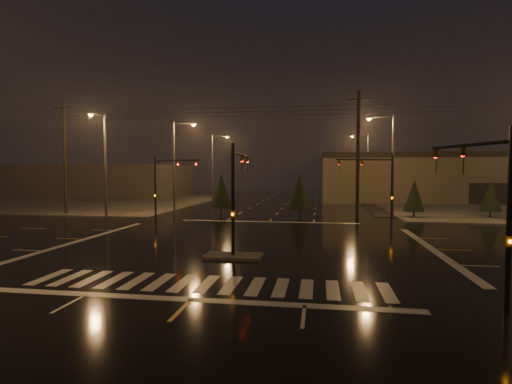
% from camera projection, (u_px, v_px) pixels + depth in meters
% --- Properties ---
extents(ground, '(140.00, 140.00, 0.00)m').
position_uv_depth(ground, '(247.00, 244.00, 24.95)').
color(ground, black).
rests_on(ground, ground).
extents(sidewalk_nw, '(36.00, 36.00, 0.12)m').
position_uv_depth(sidewalk_nw, '(85.00, 201.00, 59.23)').
color(sidewalk_nw, '#494641').
rests_on(sidewalk_nw, ground).
extents(median_island, '(3.00, 1.60, 0.15)m').
position_uv_depth(median_island, '(233.00, 256.00, 21.00)').
color(median_island, '#494641').
rests_on(median_island, ground).
extents(crosswalk, '(15.00, 2.60, 0.01)m').
position_uv_depth(crosswalk, '(207.00, 284.00, 16.07)').
color(crosswalk, beige).
rests_on(crosswalk, ground).
extents(stop_bar_near, '(16.00, 0.50, 0.01)m').
position_uv_depth(stop_bar_near, '(191.00, 300.00, 14.10)').
color(stop_bar_near, beige).
rests_on(stop_bar_near, ground).
extents(stop_bar_far, '(16.00, 0.50, 0.01)m').
position_uv_depth(stop_bar_far, '(269.00, 222.00, 35.80)').
color(stop_bar_far, beige).
rests_on(stop_bar_far, ground).
extents(retail_building, '(60.20, 28.30, 7.20)m').
position_uv_depth(retail_building, '(510.00, 176.00, 64.63)').
color(retail_building, '#6E654F').
rests_on(retail_building, ground).
extents(commercial_block, '(30.00, 18.00, 5.60)m').
position_uv_depth(commercial_block, '(97.00, 181.00, 71.71)').
color(commercial_block, '#443E3C').
rests_on(commercial_block, ground).
extents(signal_mast_median, '(0.25, 4.59, 6.00)m').
position_uv_depth(signal_mast_median, '(237.00, 186.00, 21.73)').
color(signal_mast_median, black).
rests_on(signal_mast_median, ground).
extents(signal_mast_ne, '(4.84, 1.86, 6.00)m').
position_uv_depth(signal_mast_ne, '(380.00, 180.00, 33.26)').
color(signal_mast_ne, black).
rests_on(signal_mast_ne, ground).
extents(signal_mast_nw, '(4.84, 1.86, 6.00)m').
position_uv_depth(signal_mast_nw, '(164.00, 179.00, 36.24)').
color(signal_mast_nw, black).
rests_on(signal_mast_nw, ground).
extents(signal_mast_se, '(1.55, 3.87, 6.00)m').
position_uv_depth(signal_mast_se, '(491.00, 196.00, 13.54)').
color(signal_mast_se, black).
rests_on(signal_mast_se, ground).
extents(streetlight_1, '(2.77, 0.32, 10.00)m').
position_uv_depth(streetlight_1, '(177.00, 160.00, 44.15)').
color(streetlight_1, '#38383A').
rests_on(streetlight_1, ground).
extents(streetlight_2, '(2.77, 0.32, 10.00)m').
position_uv_depth(streetlight_2, '(214.00, 163.00, 59.93)').
color(streetlight_2, '#38383A').
rests_on(streetlight_2, ground).
extents(streetlight_3, '(2.77, 0.32, 10.00)m').
position_uv_depth(streetlight_3, '(390.00, 158.00, 38.68)').
color(streetlight_3, '#38383A').
rests_on(streetlight_3, ground).
extents(streetlight_4, '(2.77, 0.32, 10.00)m').
position_uv_depth(streetlight_4, '(366.00, 163.00, 58.40)').
color(streetlight_4, '#38383A').
rests_on(streetlight_4, ground).
extents(streetlight_5, '(0.32, 2.77, 10.00)m').
position_uv_depth(streetlight_5, '(103.00, 158.00, 38.18)').
color(streetlight_5, '#38383A').
rests_on(streetlight_5, ground).
extents(utility_pole_0, '(2.20, 0.32, 12.00)m').
position_uv_depth(utility_pole_0, '(65.00, 156.00, 41.88)').
color(utility_pole_0, black).
rests_on(utility_pole_0, ground).
extents(utility_pole_1, '(2.20, 0.32, 12.00)m').
position_uv_depth(utility_pole_1, '(358.00, 154.00, 37.19)').
color(utility_pole_1, black).
rests_on(utility_pole_1, ground).
extents(conifer_0, '(1.95, 1.95, 3.75)m').
position_uv_depth(conifer_0, '(414.00, 195.00, 38.40)').
color(conifer_0, black).
rests_on(conifer_0, ground).
extents(conifer_1, '(1.93, 1.93, 3.71)m').
position_uv_depth(conifer_1, '(491.00, 196.00, 38.16)').
color(conifer_1, black).
rests_on(conifer_1, ground).
extents(conifer_3, '(2.30, 2.30, 4.30)m').
position_uv_depth(conifer_3, '(221.00, 191.00, 41.74)').
color(conifer_3, black).
rests_on(conifer_3, ground).
extents(conifer_4, '(2.35, 2.35, 4.37)m').
position_uv_depth(conifer_4, '(300.00, 191.00, 40.41)').
color(conifer_4, black).
rests_on(conifer_4, ground).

